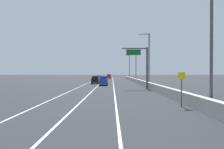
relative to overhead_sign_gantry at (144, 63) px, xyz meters
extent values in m
plane|color=#26282B|center=(-6.76, 31.76, -4.73)|extent=(320.00, 320.00, 0.00)
cube|color=silver|center=(-12.26, 22.76, -4.73)|extent=(0.16, 130.00, 0.00)
cube|color=silver|center=(-8.76, 22.76, -4.73)|extent=(0.16, 130.00, 0.00)
cube|color=silver|center=(-5.26, 22.76, -4.73)|extent=(0.16, 130.00, 0.00)
cube|color=#B2ADA3|center=(1.34, 7.76, -4.18)|extent=(0.60, 120.00, 1.10)
cylinder|color=#47474C|center=(0.74, 0.02, -0.98)|extent=(0.36, 0.36, 7.50)
cube|color=#47474C|center=(-1.51, 0.02, 2.57)|extent=(4.50, 0.20, 0.20)
cube|color=#0C5923|center=(-1.73, -0.10, 1.87)|extent=(2.60, 0.10, 1.00)
cylinder|color=#4C4C51|center=(0.44, -18.78, -3.53)|extent=(0.10, 0.10, 2.40)
cube|color=yellow|center=(0.44, -18.82, -2.03)|extent=(0.60, 0.04, 0.60)
cylinder|color=#4C4C51|center=(2.18, -20.49, 0.72)|extent=(0.24, 0.24, 10.90)
cylinder|color=#4C4C51|center=(1.94, 4.57, 0.72)|extent=(0.24, 0.24, 10.90)
cube|color=#4C4C51|center=(1.04, 4.57, 6.02)|extent=(1.80, 0.12, 0.12)
sphere|color=beige|center=(0.14, 4.57, 6.02)|extent=(0.44, 0.44, 0.44)
cylinder|color=#4C4C51|center=(2.28, 29.62, 0.72)|extent=(0.24, 0.24, 10.90)
cube|color=#4C4C51|center=(1.38, 29.62, 6.02)|extent=(1.80, 0.12, 0.12)
sphere|color=beige|center=(0.48, 29.62, 6.02)|extent=(0.44, 0.44, 0.44)
cylinder|color=#4C4C51|center=(2.31, 54.68, 0.72)|extent=(0.24, 0.24, 10.90)
cube|color=#4C4C51|center=(1.41, 54.68, 6.02)|extent=(1.80, 0.12, 0.12)
sphere|color=beige|center=(0.51, 54.68, 6.02)|extent=(0.44, 0.44, 0.44)
cube|color=slate|center=(-10.47, 34.23, -3.92)|extent=(1.90, 4.56, 0.94)
cube|color=#4D505A|center=(-10.47, 33.78, -3.14)|extent=(1.64, 2.07, 0.60)
cylinder|color=black|center=(-11.26, 36.06, -4.39)|extent=(0.23, 0.68, 0.68)
cylinder|color=black|center=(-9.60, 36.03, -4.39)|extent=(0.23, 0.68, 0.68)
cylinder|color=black|center=(-11.33, 32.43, -4.39)|extent=(0.23, 0.68, 0.68)
cylinder|color=black|center=(-9.67, 32.40, -4.39)|extent=(0.23, 0.68, 0.68)
cube|color=#1E389E|center=(-7.48, 9.53, -3.80)|extent=(1.86, 4.82, 1.18)
cube|color=navy|center=(-7.49, 9.05, -2.91)|extent=(1.59, 2.19, 0.60)
cylinder|color=black|center=(-8.22, 11.49, -4.39)|extent=(0.24, 0.69, 0.68)
cylinder|color=black|center=(-6.64, 11.45, -4.39)|extent=(0.24, 0.69, 0.68)
cylinder|color=black|center=(-8.32, 7.61, -4.39)|extent=(0.24, 0.69, 0.68)
cylinder|color=black|center=(-6.73, 7.57, -4.39)|extent=(0.24, 0.69, 0.68)
cube|color=red|center=(-7.08, 54.55, -3.79)|extent=(1.96, 4.83, 1.19)
cube|color=maroon|center=(-7.07, 54.07, -2.90)|extent=(1.65, 2.20, 0.60)
cylinder|color=black|center=(-7.97, 56.45, -4.39)|extent=(0.24, 0.69, 0.68)
cylinder|color=black|center=(-6.33, 56.51, -4.39)|extent=(0.24, 0.69, 0.68)
cylinder|color=black|center=(-7.83, 52.59, -4.39)|extent=(0.24, 0.69, 0.68)
cylinder|color=black|center=(-6.20, 52.65, -4.39)|extent=(0.24, 0.69, 0.68)
cube|color=black|center=(-9.99, 16.11, -3.85)|extent=(1.83, 4.17, 1.08)
cube|color=black|center=(-9.99, 15.69, -3.01)|extent=(1.59, 1.89, 0.60)
cylinder|color=black|center=(-10.83, 17.73, -4.39)|extent=(0.23, 0.68, 0.68)
cylinder|color=black|center=(-9.20, 17.75, -4.39)|extent=(0.23, 0.68, 0.68)
cylinder|color=black|center=(-10.79, 14.47, -4.39)|extent=(0.23, 0.68, 0.68)
cylinder|color=black|center=(-9.16, 14.49, -4.39)|extent=(0.23, 0.68, 0.68)
camera|label=1|loc=(-5.61, -36.16, -1.73)|focal=32.07mm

